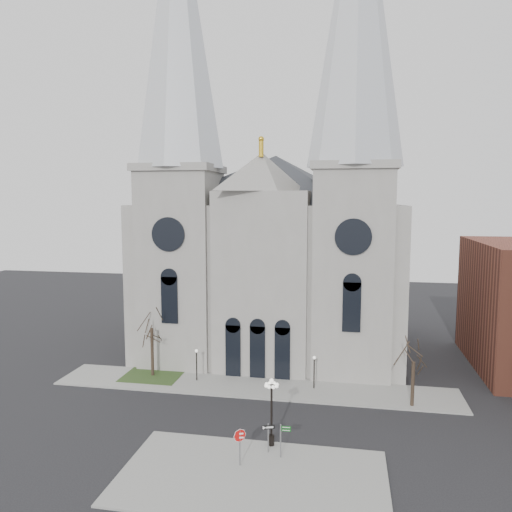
% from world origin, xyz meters
% --- Properties ---
extents(ground, '(160.00, 160.00, 0.00)m').
position_xyz_m(ground, '(0.00, 0.00, 0.00)').
color(ground, black).
rests_on(ground, ground).
extents(sidewalk_near, '(18.00, 10.00, 0.14)m').
position_xyz_m(sidewalk_near, '(3.00, -5.00, 0.07)').
color(sidewalk_near, gray).
rests_on(sidewalk_near, ground).
extents(sidewalk_far, '(40.00, 6.00, 0.14)m').
position_xyz_m(sidewalk_far, '(0.00, 11.00, 0.07)').
color(sidewalk_far, gray).
rests_on(sidewalk_far, ground).
extents(grass_patch, '(6.00, 5.00, 0.18)m').
position_xyz_m(grass_patch, '(-11.00, 12.00, 0.09)').
color(grass_patch, '#2A441D').
rests_on(grass_patch, ground).
extents(cathedral, '(33.00, 26.66, 54.00)m').
position_xyz_m(cathedral, '(0.00, 22.86, 18.48)').
color(cathedral, gray).
rests_on(cathedral, ground).
extents(tree_left, '(3.20, 3.20, 7.50)m').
position_xyz_m(tree_left, '(-11.00, 12.00, 5.58)').
color(tree_left, '#2C2218').
rests_on(tree_left, ground).
extents(tree_right, '(3.20, 3.20, 6.00)m').
position_xyz_m(tree_right, '(15.00, 9.00, 4.47)').
color(tree_right, '#2C2218').
rests_on(tree_right, ground).
extents(ped_lamp_left, '(0.32, 0.32, 3.26)m').
position_xyz_m(ped_lamp_left, '(-6.00, 11.50, 2.33)').
color(ped_lamp_left, black).
rests_on(ped_lamp_left, sidewalk_far).
extents(ped_lamp_right, '(0.32, 0.32, 3.26)m').
position_xyz_m(ped_lamp_right, '(6.00, 11.50, 2.33)').
color(ped_lamp_right, black).
rests_on(ped_lamp_right, sidewalk_far).
extents(stop_sign, '(0.93, 0.29, 2.67)m').
position_xyz_m(stop_sign, '(1.90, -3.78, 2.03)').
color(stop_sign, slate).
rests_on(stop_sign, sidewalk_near).
extents(globe_lamp, '(1.43, 1.43, 5.23)m').
position_xyz_m(globe_lamp, '(3.63, -0.56, 3.42)').
color(globe_lamp, black).
rests_on(globe_lamp, sidewalk_near).
extents(one_way_sign, '(0.91, 0.38, 2.20)m').
position_xyz_m(one_way_sign, '(3.56, -1.64, 1.62)').
color(one_way_sign, slate).
rests_on(one_way_sign, sidewalk_near).
extents(street_name_sign, '(0.79, 0.10, 2.47)m').
position_xyz_m(street_name_sign, '(4.64, -2.19, 1.58)').
color(street_name_sign, slate).
rests_on(street_name_sign, sidewalk_near).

